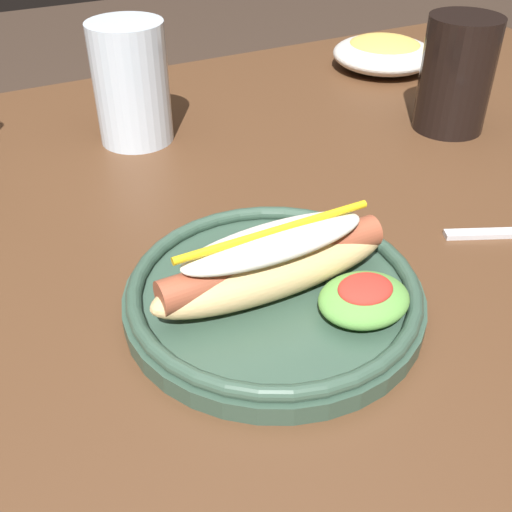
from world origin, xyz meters
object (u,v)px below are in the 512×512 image
Objects in this scene: water_cup at (131,84)px; side_bowl at (384,53)px; soda_cup at (456,75)px; hot_dog_plate at (278,285)px.

side_bowl is at bearing 9.02° from water_cup.
soda_cup is 0.88× the size of side_bowl.
soda_cup is 0.38m from water_cup.
soda_cup is at bearing 29.88° from hot_dog_plate.
hot_dog_plate is at bearing -150.12° from soda_cup.
soda_cup reaches higher than hot_dog_plate.
water_cup is 0.42m from side_bowl.
water_cup is 0.90× the size of side_bowl.
side_bowl is (0.06, 0.21, -0.04)m from soda_cup.
hot_dog_plate reaches higher than side_bowl.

